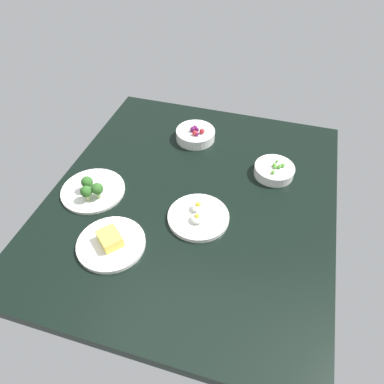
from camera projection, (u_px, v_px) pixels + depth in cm
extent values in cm
cube|color=black|center=(192.00, 200.00, 127.91)|extent=(112.80, 98.26, 4.00)
cylinder|color=white|center=(111.00, 244.00, 110.90)|extent=(21.25, 21.25, 1.39)
torus|color=#B7B7BC|center=(111.00, 242.00, 110.41)|extent=(19.20, 19.20, 0.50)
cube|color=#F2D14C|center=(110.00, 239.00, 109.10)|extent=(9.42, 9.58, 3.69)
cylinder|color=white|center=(198.00, 217.00, 118.52)|extent=(20.41, 20.41, 1.52)
torus|color=#B7B7BC|center=(198.00, 216.00, 117.98)|extent=(18.46, 18.46, 0.50)
ellipsoid|color=white|center=(197.00, 218.00, 115.59)|extent=(4.27, 4.27, 2.35)
sphere|color=yellow|center=(197.00, 216.00, 114.85)|extent=(1.71, 1.71, 1.71)
ellipsoid|color=white|center=(198.00, 207.00, 118.94)|extent=(4.65, 4.65, 2.55)
sphere|color=yellow|center=(198.00, 205.00, 118.13)|extent=(1.86, 1.86, 1.86)
cylinder|color=white|center=(195.00, 135.00, 148.83)|extent=(16.06, 16.06, 3.96)
torus|color=white|center=(195.00, 131.00, 147.43)|extent=(16.22, 16.22, 0.80)
sphere|color=#59144C|center=(193.00, 129.00, 146.48)|extent=(2.14, 2.14, 2.14)
sphere|color=#59144C|center=(197.00, 134.00, 144.57)|extent=(1.52, 1.52, 1.52)
sphere|color=#B2232D|center=(202.00, 131.00, 145.55)|extent=(2.14, 2.14, 2.14)
sphere|color=#59144C|center=(195.00, 128.00, 147.08)|extent=(2.19, 2.19, 2.19)
sphere|color=#59144C|center=(197.00, 130.00, 146.83)|extent=(1.53, 1.53, 1.53)
sphere|color=#B2232D|center=(195.00, 133.00, 144.71)|extent=(2.12, 2.12, 2.12)
cylinder|color=white|center=(93.00, 190.00, 127.71)|extent=(22.53, 22.53, 1.07)
torus|color=#B7B7BC|center=(93.00, 189.00, 127.34)|extent=(20.33, 20.33, 0.50)
cylinder|color=#9EBC72|center=(88.00, 197.00, 122.93)|extent=(1.42, 1.42, 2.43)
sphere|color=#2D6023|center=(86.00, 191.00, 121.00)|extent=(4.07, 4.07, 4.07)
cylinder|color=#9EBC72|center=(89.00, 188.00, 126.17)|extent=(1.44, 1.44, 2.42)
sphere|color=#2D6023|center=(87.00, 182.00, 124.22)|extent=(4.13, 4.13, 4.13)
cylinder|color=#9EBC72|center=(99.00, 195.00, 123.58)|extent=(1.45, 1.45, 2.66)
sphere|color=#2D6023|center=(97.00, 189.00, 121.54)|extent=(4.14, 4.14, 4.14)
cylinder|color=white|center=(274.00, 171.00, 133.35)|extent=(14.74, 14.74, 3.50)
torus|color=white|center=(275.00, 167.00, 132.11)|extent=(14.95, 14.95, 0.80)
sphere|color=#599E38|center=(279.00, 167.00, 131.15)|extent=(1.20, 1.20, 1.20)
sphere|color=#599E38|center=(280.00, 166.00, 131.27)|extent=(1.53, 1.53, 1.53)
sphere|color=#599E38|center=(274.00, 165.00, 131.78)|extent=(1.55, 1.55, 1.55)
sphere|color=#599E38|center=(277.00, 161.00, 133.76)|extent=(1.00, 1.00, 1.00)
sphere|color=#599E38|center=(273.00, 172.00, 129.09)|extent=(1.41, 1.41, 1.41)
sphere|color=#599E38|center=(276.00, 166.00, 131.55)|extent=(1.18, 1.18, 1.18)
sphere|color=#599E38|center=(275.00, 167.00, 131.15)|extent=(1.23, 1.23, 1.23)
sphere|color=#599E38|center=(283.00, 165.00, 131.70)|extent=(1.58, 1.58, 1.58)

